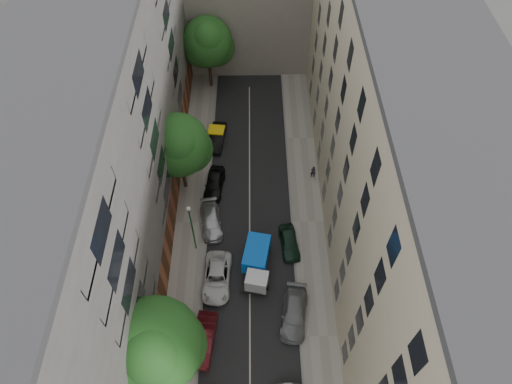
{
  "coord_description": "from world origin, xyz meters",
  "views": [
    {
      "loc": [
        0.36,
        -24.09,
        35.88
      ],
      "look_at": [
        0.59,
        -0.96,
        6.0
      ],
      "focal_mm": 32.0,
      "sensor_mm": 36.0,
      "label": 1
    }
  ],
  "objects_px": {
    "car_left_2": "(217,277)",
    "car_left_3": "(211,221)",
    "car_left_4": "(214,183)",
    "car_left_5": "(217,137)",
    "car_right_2": "(289,242)",
    "lamp_post": "(191,224)",
    "tree_near": "(156,348)",
    "car_right_1": "(294,313)",
    "tree_mid": "(179,147)",
    "tree_far": "(208,44)",
    "tarp_truck": "(257,262)",
    "pedestrian": "(313,172)",
    "car_left_1": "(204,339)"
  },
  "relations": [
    {
      "from": "car_left_3",
      "to": "tree_far",
      "type": "distance_m",
      "value": 20.81
    },
    {
      "from": "car_left_5",
      "to": "tree_near",
      "type": "distance_m",
      "value": 25.46
    },
    {
      "from": "car_right_1",
      "to": "pedestrian",
      "type": "distance_m",
      "value": 15.09
    },
    {
      "from": "car_left_1",
      "to": "tree_far",
      "type": "bearing_deg",
      "value": 98.78
    },
    {
      "from": "lamp_post",
      "to": "pedestrian",
      "type": "distance_m",
      "value": 14.32
    },
    {
      "from": "pedestrian",
      "to": "tree_mid",
      "type": "bearing_deg",
      "value": 6.04
    },
    {
      "from": "car_left_3",
      "to": "lamp_post",
      "type": "xyz_separation_m",
      "value": [
        -1.25,
        -2.58,
        3.37
      ]
    },
    {
      "from": "car_left_1",
      "to": "tarp_truck",
      "type": "bearing_deg",
      "value": 64.13
    },
    {
      "from": "tarp_truck",
      "to": "tree_far",
      "type": "xyz_separation_m",
      "value": [
        -5.1,
        24.82,
        4.74
      ]
    },
    {
      "from": "car_left_1",
      "to": "car_left_3",
      "type": "bearing_deg",
      "value": 97.12
    },
    {
      "from": "car_left_2",
      "to": "tree_near",
      "type": "xyz_separation_m",
      "value": [
        -3.18,
        -8.0,
        5.85
      ]
    },
    {
      "from": "tarp_truck",
      "to": "tree_mid",
      "type": "distance_m",
      "value": 12.44
    },
    {
      "from": "car_right_2",
      "to": "tree_near",
      "type": "bearing_deg",
      "value": -136.71
    },
    {
      "from": "tree_near",
      "to": "pedestrian",
      "type": "height_order",
      "value": "tree_near"
    },
    {
      "from": "car_left_1",
      "to": "tree_far",
      "type": "relative_size",
      "value": 0.5
    },
    {
      "from": "car_left_5",
      "to": "pedestrian",
      "type": "relative_size",
      "value": 2.86
    },
    {
      "from": "car_left_3",
      "to": "tree_mid",
      "type": "bearing_deg",
      "value": 112.08
    },
    {
      "from": "pedestrian",
      "to": "car_right_1",
      "type": "bearing_deg",
      "value": 80.11
    },
    {
      "from": "lamp_post",
      "to": "tree_far",
      "type": "bearing_deg",
      "value": 89.13
    },
    {
      "from": "tarp_truck",
      "to": "tree_mid",
      "type": "height_order",
      "value": "tree_mid"
    },
    {
      "from": "car_right_1",
      "to": "car_right_2",
      "type": "distance_m",
      "value": 6.72
    },
    {
      "from": "car_left_3",
      "to": "tree_near",
      "type": "distance_m",
      "value": 15.23
    },
    {
      "from": "car_left_3",
      "to": "pedestrian",
      "type": "relative_size",
      "value": 3.0
    },
    {
      "from": "tarp_truck",
      "to": "car_right_2",
      "type": "relative_size",
      "value": 1.35
    },
    {
      "from": "car_left_5",
      "to": "tree_near",
      "type": "bearing_deg",
      "value": -88.64
    },
    {
      "from": "tree_mid",
      "to": "tree_far",
      "type": "xyz_separation_m",
      "value": [
        1.8,
        15.55,
        0.13
      ]
    },
    {
      "from": "car_left_4",
      "to": "tree_far",
      "type": "height_order",
      "value": "tree_far"
    },
    {
      "from": "tree_near",
      "to": "car_left_1",
      "type": "bearing_deg",
      "value": 47.99
    },
    {
      "from": "car_left_2",
      "to": "car_right_2",
      "type": "xyz_separation_m",
      "value": [
        6.37,
        3.44,
        -0.03
      ]
    },
    {
      "from": "car_right_2",
      "to": "lamp_post",
      "type": "distance_m",
      "value": 9.07
    },
    {
      "from": "car_left_4",
      "to": "lamp_post",
      "type": "height_order",
      "value": "lamp_post"
    },
    {
      "from": "tree_far",
      "to": "tarp_truck",
      "type": "bearing_deg",
      "value": -78.38
    },
    {
      "from": "car_left_3",
      "to": "car_left_2",
      "type": "bearing_deg",
      "value": -90.9
    },
    {
      "from": "car_right_2",
      "to": "tree_near",
      "type": "height_order",
      "value": "tree_near"
    },
    {
      "from": "car_left_4",
      "to": "tree_far",
      "type": "distance_m",
      "value": 16.55
    },
    {
      "from": "car_right_2",
      "to": "tree_near",
      "type": "distance_m",
      "value": 16.02
    },
    {
      "from": "car_left_3",
      "to": "tree_near",
      "type": "xyz_separation_m",
      "value": [
        -2.38,
        -13.84,
        5.88
      ]
    },
    {
      "from": "car_right_1",
      "to": "car_left_4",
      "type": "bearing_deg",
      "value": 126.14
    },
    {
      "from": "car_right_2",
      "to": "tree_near",
      "type": "xyz_separation_m",
      "value": [
        -9.55,
        -11.44,
        5.88
      ]
    },
    {
      "from": "car_left_5",
      "to": "tree_far",
      "type": "height_order",
      "value": "tree_far"
    },
    {
      "from": "tarp_truck",
      "to": "car_left_5",
      "type": "distance_m",
      "value": 16.09
    },
    {
      "from": "car_left_3",
      "to": "car_left_4",
      "type": "relative_size",
      "value": 1.06
    },
    {
      "from": "lamp_post",
      "to": "pedestrian",
      "type": "bearing_deg",
      "value": 36.39
    },
    {
      "from": "tree_far",
      "to": "tree_near",
      "type": "bearing_deg",
      "value": -92.49
    },
    {
      "from": "car_left_2",
      "to": "car_left_3",
      "type": "distance_m",
      "value": 5.9
    },
    {
      "from": "car_left_3",
      "to": "car_right_1",
      "type": "relative_size",
      "value": 0.94
    },
    {
      "from": "car_left_4",
      "to": "car_left_5",
      "type": "bearing_deg",
      "value": 96.83
    },
    {
      "from": "tree_near",
      "to": "tree_far",
      "type": "relative_size",
      "value": 1.1
    },
    {
      "from": "car_right_2",
      "to": "pedestrian",
      "type": "xyz_separation_m",
      "value": [
        2.83,
        8.11,
        0.25
      ]
    },
    {
      "from": "pedestrian",
      "to": "car_left_5",
      "type": "bearing_deg",
      "value": -26.51
    }
  ]
}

